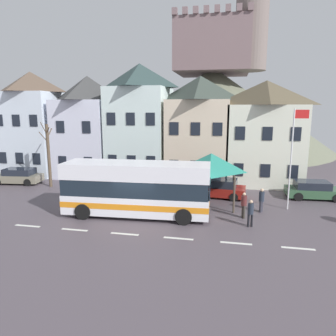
# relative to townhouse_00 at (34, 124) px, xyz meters

# --- Properties ---
(ground_plane) EXTENTS (40.00, 60.00, 0.07)m
(ground_plane) POSITION_rel_townhouse_00_xyz_m (14.64, -11.65, -5.25)
(ground_plane) COLOR #51484F
(townhouse_00) EXTENTS (5.58, 5.37, 10.44)m
(townhouse_00) POSITION_rel_townhouse_00_xyz_m (0.00, 0.00, 0.00)
(townhouse_00) COLOR silver
(townhouse_00) RESTS_ON ground_plane
(townhouse_01) EXTENTS (5.22, 6.65, 9.97)m
(townhouse_01) POSITION_rel_townhouse_00_xyz_m (5.90, 0.64, -0.24)
(townhouse_01) COLOR silver
(townhouse_01) RESTS_ON ground_plane
(townhouse_02) EXTENTS (5.44, 6.05, 10.96)m
(townhouse_02) POSITION_rel_townhouse_00_xyz_m (11.44, 0.34, 0.26)
(townhouse_02) COLOR silver
(townhouse_02) RESTS_ON ground_plane
(townhouse_03) EXTENTS (5.57, 7.03, 9.78)m
(townhouse_03) POSITION_rel_townhouse_00_xyz_m (17.20, 0.83, -0.33)
(townhouse_03) COLOR beige
(townhouse_03) RESTS_ON ground_plane
(townhouse_04) EXTENTS (6.53, 5.32, 9.19)m
(townhouse_04) POSITION_rel_townhouse_00_xyz_m (23.09, -0.03, -0.63)
(townhouse_04) COLOR silver
(townhouse_04) RESTS_ON ground_plane
(hilltop_castle) EXTENTS (38.86, 38.86, 22.58)m
(hilltop_castle) POSITION_rel_townhouse_00_xyz_m (16.91, 24.27, 2.07)
(hilltop_castle) COLOR #676B56
(hilltop_castle) RESTS_ON ground_plane
(transit_bus) EXTENTS (9.38, 3.09, 3.44)m
(transit_bus) POSITION_rel_townhouse_00_xyz_m (14.42, -10.76, -3.49)
(transit_bus) COLOR white
(transit_bus) RESTS_ON ground_plane
(bus_shelter) EXTENTS (3.60, 3.60, 3.69)m
(bus_shelter) POSITION_rel_townhouse_00_xyz_m (18.87, -7.36, -2.20)
(bus_shelter) COLOR #473D33
(bus_shelter) RESTS_ON ground_plane
(parked_car_00) EXTENTS (4.09, 2.18, 1.33)m
(parked_car_00) POSITION_rel_townhouse_00_xyz_m (10.49, -4.67, -4.57)
(parked_car_00) COLOR slate
(parked_car_00) RESTS_ON ground_plane
(parked_car_01) EXTENTS (4.52, 2.37, 1.43)m
(parked_car_01) POSITION_rel_townhouse_00_xyz_m (19.29, -5.39, -4.52)
(parked_car_01) COLOR maroon
(parked_car_01) RESTS_ON ground_plane
(parked_car_02) EXTENTS (4.18, 2.16, 1.35)m
(parked_car_02) POSITION_rel_townhouse_00_xyz_m (26.52, -4.38, -4.56)
(parked_car_02) COLOR #325639
(parked_car_02) RESTS_ON ground_plane
(parked_car_03) EXTENTS (4.41, 2.25, 1.40)m
(parked_car_03) POSITION_rel_townhouse_00_xyz_m (1.18, -4.64, -4.54)
(parked_car_03) COLOR #746E5C
(parked_car_03) RESTS_ON ground_plane
(pedestrian_00) EXTENTS (0.35, 0.37, 1.65)m
(pedestrian_00) POSITION_rel_townhouse_00_xyz_m (21.13, -9.89, -4.31)
(pedestrian_00) COLOR #38332D
(pedestrian_00) RESTS_ON ground_plane
(pedestrian_01) EXTENTS (0.33, 0.33, 1.62)m
(pedestrian_01) POSITION_rel_townhouse_00_xyz_m (21.45, -11.35, -4.27)
(pedestrian_01) COLOR black
(pedestrian_01) RESTS_ON ground_plane
(pedestrian_02) EXTENTS (0.35, 0.38, 1.61)m
(pedestrian_02) POSITION_rel_townhouse_00_xyz_m (22.32, -8.47, -4.37)
(pedestrian_02) COLOR #2D2D38
(pedestrian_02) RESTS_ON ground_plane
(public_bench) EXTENTS (1.72, 0.48, 0.87)m
(public_bench) POSITION_rel_townhouse_00_xyz_m (18.26, -5.40, -4.75)
(public_bench) COLOR brown
(public_bench) RESTS_ON ground_plane
(flagpole) EXTENTS (0.95, 0.10, 6.78)m
(flagpole) POSITION_rel_townhouse_00_xyz_m (24.23, -7.50, -1.28)
(flagpole) COLOR silver
(flagpole) RESTS_ON ground_plane
(bare_tree_00) EXTENTS (1.33, 2.06, 5.68)m
(bare_tree_00) POSITION_rel_townhouse_00_xyz_m (4.75, -5.10, -2.33)
(bare_tree_00) COLOR brown
(bare_tree_00) RESTS_ON ground_plane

